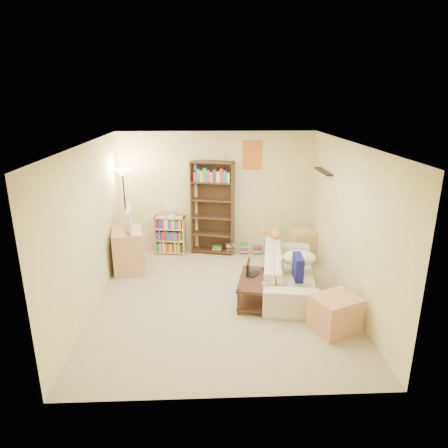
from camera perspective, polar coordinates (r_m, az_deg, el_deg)
The scene contains 19 objects.
room at distance 6.04m, azimuth -0.42°, elevation 3.07°, with size 4.50×4.54×2.52m.
sofa at distance 6.93m, azimuth 9.29°, elevation -6.66°, with size 1.18×2.27×0.63m, color beige.
navy_pillow at distance 6.39m, azimuth 10.51°, elevation -6.06°, with size 0.42×0.12×0.37m, color navy.
cream_blanket at distance 6.90m, azimuth 10.66°, elevation -4.81°, with size 0.58×0.42×0.25m, color beige.
tabby_cat at distance 7.55m, azimuth 7.07°, elevation -1.20°, with size 0.50×0.24×0.17m.
coffee_table at distance 6.42m, azimuth 4.60°, elevation -8.98°, with size 0.71×1.03×0.42m.
laptop at distance 6.49m, azimuth 4.66°, elevation -7.12°, with size 0.31×0.34×0.02m, color black.
laptop_screen at distance 6.45m, azimuth 3.47°, elevation -6.13°, with size 0.01×0.32×0.21m, color white.
mug at distance 6.09m, azimuth 5.80°, elevation -8.62°, with size 0.10×0.10×0.08m, color silver.
tv_remote at distance 6.63m, azimuth 5.79°, elevation -6.58°, with size 0.05×0.17×0.02m, color black.
tv_stand at distance 7.71m, azimuth -13.52°, elevation -3.69°, with size 0.53×0.75×0.80m, color tan.
television at distance 7.51m, azimuth -13.86°, elevation 0.66°, with size 0.23×0.74×0.42m, color black.
tall_bookshelf at distance 8.17m, azimuth -1.65°, elevation 2.62°, with size 0.91×0.48×1.93m.
short_bookshelf at distance 8.39m, azimuth -7.69°, elevation -1.57°, with size 0.65×0.33×0.80m.
desk_fan at distance 8.16m, azimuth -7.58°, elevation 2.54°, with size 0.28×0.16×0.42m.
floor_lamp at distance 7.89m, azimuth -14.14°, elevation 4.93°, with size 0.31×0.31×1.85m.
side_table at distance 8.36m, azimuth 11.00°, elevation -2.69°, with size 0.49×0.49×0.56m, color tan.
end_cabinet at distance 5.94m, azimuth 15.59°, elevation -12.23°, with size 0.61×0.51×0.51m, color tan.
book_stacks at distance 8.40m, azimuth 3.06°, elevation -3.61°, with size 1.32×0.29×0.22m.
Camera 1 is at (-0.21, -5.83, 3.16)m, focal length 32.00 mm.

